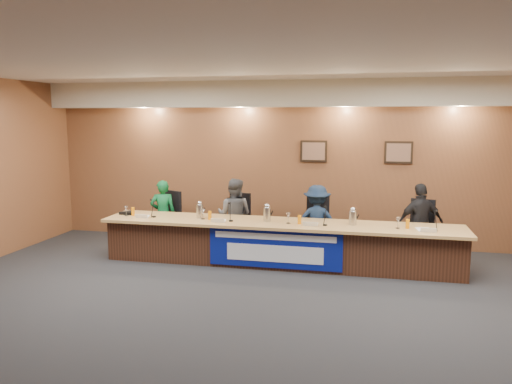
% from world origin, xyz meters
% --- Properties ---
extents(floor, '(10.00, 10.00, 0.00)m').
position_xyz_m(floor, '(0.00, 0.00, 0.00)').
color(floor, black).
rests_on(floor, ground).
extents(ceiling, '(10.00, 8.00, 0.04)m').
position_xyz_m(ceiling, '(0.00, 0.00, 3.20)').
color(ceiling, silver).
rests_on(ceiling, wall_back).
extents(wall_back, '(10.00, 0.04, 3.20)m').
position_xyz_m(wall_back, '(0.00, 4.00, 1.60)').
color(wall_back, brown).
rests_on(wall_back, floor).
extents(soffit, '(10.00, 0.50, 0.50)m').
position_xyz_m(soffit, '(0.00, 3.75, 2.95)').
color(soffit, beige).
rests_on(soffit, wall_back).
extents(dais_body, '(6.00, 0.80, 0.70)m').
position_xyz_m(dais_body, '(0.00, 2.40, 0.35)').
color(dais_body, '#3A1F13').
rests_on(dais_body, floor).
extents(dais_top, '(6.10, 0.95, 0.05)m').
position_xyz_m(dais_top, '(0.00, 2.35, 0.72)').
color(dais_top, tan).
rests_on(dais_top, dais_body).
extents(banner, '(2.20, 0.02, 0.65)m').
position_xyz_m(banner, '(0.00, 1.99, 0.38)').
color(banner, navy).
rests_on(banner, dais_body).
extents(banner_text_upper, '(2.00, 0.01, 0.10)m').
position_xyz_m(banner_text_upper, '(0.00, 1.97, 0.58)').
color(banner_text_upper, silver).
rests_on(banner_text_upper, banner).
extents(banner_text_lower, '(1.60, 0.01, 0.28)m').
position_xyz_m(banner_text_lower, '(0.00, 1.97, 0.30)').
color(banner_text_lower, silver).
rests_on(banner_text_lower, banner).
extents(wall_photo_left, '(0.52, 0.04, 0.42)m').
position_xyz_m(wall_photo_left, '(0.40, 3.97, 1.85)').
color(wall_photo_left, black).
rests_on(wall_photo_left, wall_back).
extents(wall_photo_right, '(0.52, 0.04, 0.42)m').
position_xyz_m(wall_photo_right, '(2.00, 3.97, 1.85)').
color(wall_photo_right, black).
rests_on(wall_photo_right, wall_back).
extents(panelist_a, '(0.56, 0.47, 1.32)m').
position_xyz_m(panelist_a, '(-2.38, 3.02, 0.66)').
color(panelist_a, '#0C5629').
rests_on(panelist_a, floor).
extents(panelist_b, '(0.71, 0.58, 1.39)m').
position_xyz_m(panelist_b, '(-0.96, 3.02, 0.69)').
color(panelist_b, '#484A4E').
rests_on(panelist_b, floor).
extents(panelist_c, '(0.88, 0.55, 1.31)m').
position_xyz_m(panelist_c, '(0.58, 3.02, 0.65)').
color(panelist_c, '#112139').
rests_on(panelist_c, floor).
extents(panelist_d, '(0.88, 0.59, 1.39)m').
position_xyz_m(panelist_d, '(2.36, 3.02, 0.70)').
color(panelist_d, black).
rests_on(panelist_d, floor).
extents(office_chair_a, '(0.64, 0.64, 0.08)m').
position_xyz_m(office_chair_a, '(-2.38, 3.12, 0.48)').
color(office_chair_a, black).
rests_on(office_chair_a, floor).
extents(office_chair_b, '(0.55, 0.55, 0.08)m').
position_xyz_m(office_chair_b, '(-0.96, 3.12, 0.48)').
color(office_chair_b, black).
rests_on(office_chair_b, floor).
extents(office_chair_c, '(0.51, 0.51, 0.08)m').
position_xyz_m(office_chair_c, '(0.58, 3.12, 0.48)').
color(office_chair_c, black).
rests_on(office_chair_c, floor).
extents(office_chair_d, '(0.60, 0.60, 0.08)m').
position_xyz_m(office_chair_d, '(2.36, 3.12, 0.48)').
color(office_chair_d, black).
rests_on(office_chair_d, floor).
extents(nameplate_a, '(0.24, 0.08, 0.10)m').
position_xyz_m(nameplate_a, '(-2.41, 2.13, 0.80)').
color(nameplate_a, white).
rests_on(nameplate_a, dais_top).
extents(microphone_a, '(0.07, 0.07, 0.02)m').
position_xyz_m(microphone_a, '(-2.23, 2.27, 0.76)').
color(microphone_a, black).
rests_on(microphone_a, dais_top).
extents(juice_glass_a, '(0.06, 0.06, 0.15)m').
position_xyz_m(juice_glass_a, '(-2.66, 2.33, 0.82)').
color(juice_glass_a, orange).
rests_on(juice_glass_a, dais_top).
extents(water_glass_a, '(0.08, 0.08, 0.18)m').
position_xyz_m(water_glass_a, '(-2.77, 2.28, 0.84)').
color(water_glass_a, silver).
rests_on(water_glass_a, dais_top).
extents(nameplate_b, '(0.24, 0.08, 0.10)m').
position_xyz_m(nameplate_b, '(-0.99, 2.07, 0.80)').
color(nameplate_b, white).
rests_on(nameplate_b, dais_top).
extents(microphone_b, '(0.07, 0.07, 0.02)m').
position_xyz_m(microphone_b, '(-0.80, 2.23, 0.76)').
color(microphone_b, black).
rests_on(microphone_b, dais_top).
extents(juice_glass_b, '(0.06, 0.06, 0.15)m').
position_xyz_m(juice_glass_b, '(-1.20, 2.29, 0.82)').
color(juice_glass_b, orange).
rests_on(juice_glass_b, dais_top).
extents(water_glass_b, '(0.08, 0.08, 0.18)m').
position_xyz_m(water_glass_b, '(-1.33, 2.29, 0.84)').
color(water_glass_b, silver).
rests_on(water_glass_b, dais_top).
extents(nameplate_c, '(0.24, 0.08, 0.10)m').
position_xyz_m(nameplate_c, '(0.56, 2.13, 0.80)').
color(nameplate_c, white).
rests_on(nameplate_c, dais_top).
extents(microphone_c, '(0.07, 0.07, 0.02)m').
position_xyz_m(microphone_c, '(0.79, 2.24, 0.76)').
color(microphone_c, black).
rests_on(microphone_c, dais_top).
extents(juice_glass_c, '(0.06, 0.06, 0.15)m').
position_xyz_m(juice_glass_c, '(0.36, 2.27, 0.82)').
color(juice_glass_c, orange).
rests_on(juice_glass_c, dais_top).
extents(water_glass_c, '(0.08, 0.08, 0.18)m').
position_xyz_m(water_glass_c, '(0.18, 2.26, 0.84)').
color(water_glass_c, silver).
rests_on(water_glass_c, dais_top).
extents(nameplate_d, '(0.24, 0.08, 0.10)m').
position_xyz_m(nameplate_d, '(2.39, 2.08, 0.80)').
color(nameplate_d, white).
rests_on(nameplate_d, dais_top).
extents(microphone_d, '(0.07, 0.07, 0.02)m').
position_xyz_m(microphone_d, '(2.50, 2.25, 0.76)').
color(microphone_d, black).
rests_on(microphone_d, dais_top).
extents(juice_glass_d, '(0.06, 0.06, 0.15)m').
position_xyz_m(juice_glass_d, '(2.09, 2.31, 0.82)').
color(juice_glass_d, orange).
rests_on(juice_glass_d, dais_top).
extents(water_glass_d, '(0.08, 0.08, 0.18)m').
position_xyz_m(water_glass_d, '(1.94, 2.28, 0.84)').
color(water_glass_d, silver).
rests_on(water_glass_d, dais_top).
extents(carafe_left, '(0.12, 0.12, 0.24)m').
position_xyz_m(carafe_left, '(-1.41, 2.39, 0.87)').
color(carafe_left, silver).
rests_on(carafe_left, dais_top).
extents(carafe_mid, '(0.13, 0.13, 0.24)m').
position_xyz_m(carafe_mid, '(-0.20, 2.36, 0.87)').
color(carafe_mid, silver).
rests_on(carafe_mid, dais_top).
extents(carafe_right, '(0.13, 0.13, 0.23)m').
position_xyz_m(carafe_right, '(1.23, 2.40, 0.86)').
color(carafe_right, silver).
rests_on(carafe_right, dais_top).
extents(speakerphone, '(0.32, 0.32, 0.05)m').
position_xyz_m(speakerphone, '(-2.81, 2.43, 0.78)').
color(speakerphone, black).
rests_on(speakerphone, dais_top).
extents(paper_stack, '(0.26, 0.33, 0.01)m').
position_xyz_m(paper_stack, '(2.34, 2.27, 0.75)').
color(paper_stack, white).
rests_on(paper_stack, dais_top).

